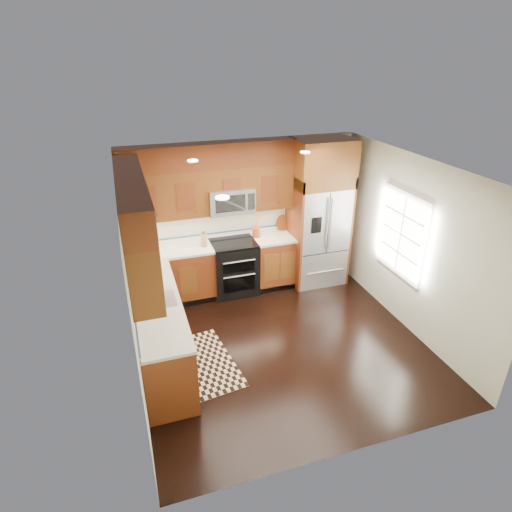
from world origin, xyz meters
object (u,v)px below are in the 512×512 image
object	(u,v)px
refrigerator	(319,213)
utensil_crock	(256,230)
range	(234,267)
rug	(202,363)
knife_block	(204,240)

from	to	relation	value
refrigerator	utensil_crock	distance (m)	1.14
range	utensil_crock	world-z (taller)	utensil_crock
rug	knife_block	bearing A→B (deg)	68.35
knife_block	utensil_crock	size ratio (longest dim) A/B	0.68
knife_block	rug	bearing A→B (deg)	-104.08
rug	range	bearing A→B (deg)	54.18
refrigerator	knife_block	distance (m)	2.06
refrigerator	knife_block	size ratio (longest dim) A/B	10.36
rug	utensil_crock	bearing A→B (deg)	45.92
rug	knife_block	size ratio (longest dim) A/B	5.38
refrigerator	knife_block	world-z (taller)	refrigerator
range	knife_block	world-z (taller)	knife_block
refrigerator	knife_block	bearing A→B (deg)	177.54
range	rug	bearing A→B (deg)	-118.24
utensil_crock	knife_block	bearing A→B (deg)	-176.34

